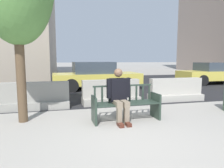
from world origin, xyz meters
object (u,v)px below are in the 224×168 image
seated_person (119,94)px  jersey_barrier_left (36,98)px  street_bench (126,105)px  car_sedan_far (96,76)px  jersey_barrier_centre (111,94)px  car_taxi_near (212,73)px  jersey_barrier_right (175,91)px

seated_person → jersey_barrier_left: seated_person is taller
street_bench → car_sedan_far: size_ratio=0.37×
street_bench → seated_person: 0.36m
jersey_barrier_centre → car_taxi_near: (7.63, 4.15, 0.33)m
seated_person → jersey_barrier_centre: seated_person is taller
seated_person → jersey_barrier_right: bearing=35.7°
seated_person → car_taxi_near: size_ratio=0.32×
street_bench → seated_person: bearing=-161.3°
car_sedan_far → jersey_barrier_right: bearing=-57.0°
seated_person → jersey_barrier_left: size_ratio=0.66×
jersey_barrier_centre → car_sedan_far: bearing=89.1°
jersey_barrier_right → street_bench: bearing=-143.3°
car_sedan_far → jersey_barrier_left: bearing=-123.0°
jersey_barrier_left → jersey_barrier_right: same height
seated_person → jersey_barrier_centre: (0.28, 2.03, -0.35)m
jersey_barrier_right → car_sedan_far: size_ratio=0.44×
street_bench → jersey_barrier_centre: bearing=87.5°
seated_person → car_taxi_near: (7.91, 6.18, -0.02)m
car_taxi_near → jersey_barrier_right: bearing=-140.8°
car_sedan_far → street_bench: bearing=-91.5°
jersey_barrier_right → car_taxi_near: 6.65m
street_bench → jersey_barrier_centre: size_ratio=0.84×
jersey_barrier_left → car_taxi_near: size_ratio=0.49×
jersey_barrier_left → car_sedan_far: bearing=57.0°
street_bench → car_sedan_far: bearing=88.5°
seated_person → car_sedan_far: size_ratio=0.29×
seated_person → car_sedan_far: bearing=86.6°
car_taxi_near → car_sedan_far: size_ratio=0.90×
jersey_barrier_left → jersey_barrier_right: bearing=1.4°
car_taxi_near → seated_person: bearing=-142.0°
car_taxi_near → jersey_barrier_left: bearing=-156.8°
seated_person → jersey_barrier_centre: size_ratio=0.65×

